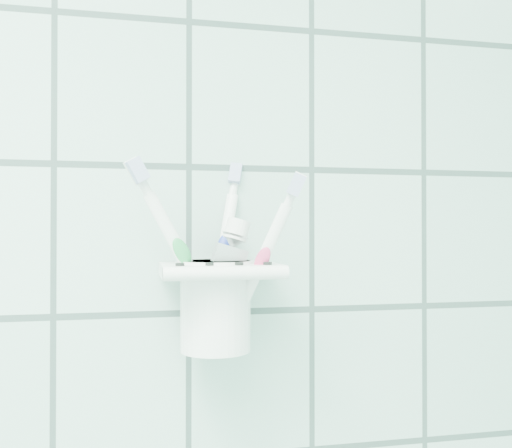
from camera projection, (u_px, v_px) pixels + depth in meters
holder_bracket at (219, 271)px, 0.62m from camera, size 0.13×0.10×0.04m
cup at (215, 302)px, 0.63m from camera, size 0.09×0.09×0.10m
toothbrush_pink at (229, 240)px, 0.63m from camera, size 0.10×0.03×0.22m
toothbrush_blue at (209, 245)px, 0.62m from camera, size 0.05×0.06×0.21m
toothbrush_orange at (225, 250)px, 0.63m from camera, size 0.08×0.06×0.20m
toothpaste_tube at (206, 270)px, 0.62m from camera, size 0.07×0.03×0.15m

